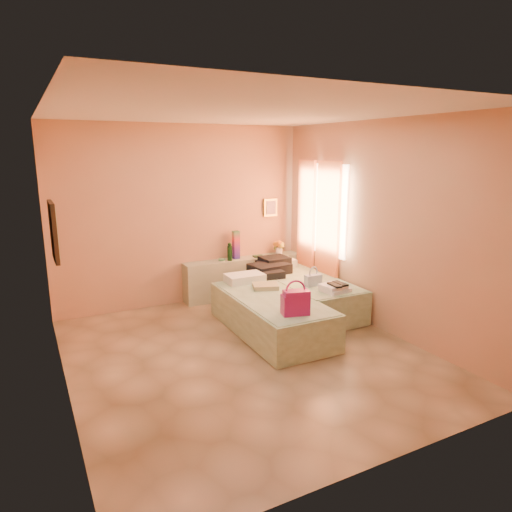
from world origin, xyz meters
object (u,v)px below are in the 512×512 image
at_px(towel_stack, 335,288).
at_px(headboard_ledge, 243,277).
at_px(bed_left, 271,314).
at_px(water_bottle, 230,252).
at_px(magenta_handbag, 295,302).
at_px(flower_vase, 279,246).
at_px(green_book, 258,256).
at_px(blue_handbag, 313,280).
at_px(bed_right, 304,294).

bearing_deg(towel_stack, headboard_ledge, 106.14).
height_order(bed_left, water_bottle, water_bottle).
xyz_separation_m(bed_left, magenta_handbag, (-0.07, -0.71, 0.40)).
height_order(water_bottle, flower_vase, same).
bearing_deg(green_book, blue_handbag, -77.86).
bearing_deg(bed_right, green_book, 105.76).
xyz_separation_m(bed_left, blue_handbag, (0.79, 0.18, 0.33)).
xyz_separation_m(flower_vase, magenta_handbag, (-1.14, -2.33, -0.14)).
bearing_deg(green_book, bed_right, -69.49).
xyz_separation_m(bed_right, green_book, (-0.27, 1.01, 0.41)).
xyz_separation_m(water_bottle, magenta_handbag, (-0.17, -2.27, -0.14)).
bearing_deg(green_book, flower_vase, 10.66).
bearing_deg(towel_stack, magenta_handbag, -152.26).
height_order(bed_right, green_book, green_book).
bearing_deg(water_bottle, flower_vase, 3.35).
xyz_separation_m(flower_vase, towel_stack, (-0.16, -1.82, -0.24)).
height_order(bed_left, towel_stack, towel_stack).
bearing_deg(water_bottle, magenta_handbag, -94.40).
bearing_deg(towel_stack, bed_right, 90.07).
height_order(bed_left, green_book, green_book).
xyz_separation_m(bed_left, bed_right, (0.90, 0.57, 0.00)).
distance_m(water_bottle, green_book, 0.54).
xyz_separation_m(bed_right, flower_vase, (0.16, 1.05, 0.54)).
relative_size(water_bottle, blue_handbag, 1.12).
distance_m(blue_handbag, towel_stack, 0.39).
relative_size(bed_right, towel_stack, 5.71).
distance_m(green_book, flower_vase, 0.45).
relative_size(blue_handbag, towel_stack, 0.71).
height_order(bed_right, blue_handbag, blue_handbag).
height_order(headboard_ledge, bed_left, headboard_ledge).
relative_size(green_book, blue_handbag, 0.65).
height_order(headboard_ledge, magenta_handbag, magenta_handbag).
distance_m(bed_right, water_bottle, 1.38).
distance_m(bed_left, water_bottle, 1.66).
xyz_separation_m(magenta_handbag, towel_stack, (0.97, 0.51, -0.10)).
height_order(flower_vase, blue_handbag, flower_vase).
relative_size(headboard_ledge, bed_left, 1.02).
bearing_deg(blue_handbag, green_book, 95.19).
bearing_deg(towel_stack, bed_left, 167.52).
bearing_deg(water_bottle, blue_handbag, -63.56).
height_order(water_bottle, magenta_handbag, water_bottle).
height_order(headboard_ledge, green_book, green_book).
distance_m(headboard_ledge, water_bottle, 0.54).
bearing_deg(blue_handbag, bed_left, -168.71).
xyz_separation_m(headboard_ledge, bed_left, (-0.38, -1.62, -0.08)).
bearing_deg(magenta_handbag, bed_right, 66.93).
height_order(bed_right, magenta_handbag, magenta_handbag).
relative_size(headboard_ledge, water_bottle, 7.33).
relative_size(bed_right, green_book, 12.37).
relative_size(magenta_handbag, towel_stack, 0.91).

